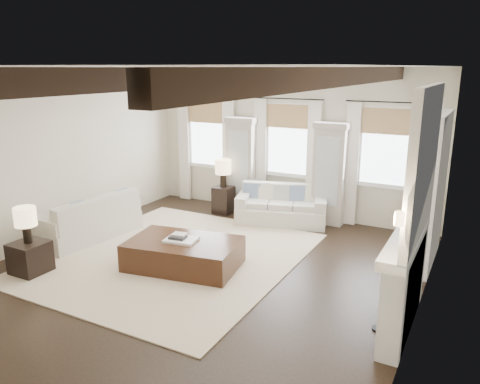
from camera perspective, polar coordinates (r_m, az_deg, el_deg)
The scene contains 15 objects.
ground at distance 7.52m, azimuth -5.54°, elevation -10.19°, with size 7.50×7.50×0.00m, color black.
room_shell at distance 7.33m, azimuth 2.89°, elevation 4.76°, with size 6.54×7.54×3.22m.
area_rug at distance 8.26m, azimuth -8.00°, elevation -7.81°, with size 4.00×4.54×0.02m, color beige.
sofa_back at distance 9.91m, azimuth 5.11°, elevation -1.90°, with size 2.02×1.34×0.79m.
sofa_left at distance 9.37m, azimuth -17.80°, elevation -3.45°, with size 1.08×2.05×0.84m.
ottoman at distance 7.76m, azimuth -6.88°, elevation -7.53°, with size 1.77×1.11×0.47m, color black.
tray at distance 7.67m, azimuth -7.19°, elevation -5.79°, with size 0.50×0.38×0.04m, color white.
book_lower at distance 7.67m, azimuth -7.59°, elevation -5.48°, with size 0.26×0.20×0.04m, color #262628.
book_upper at distance 7.69m, azimuth -7.41°, elevation -5.14°, with size 0.22×0.17×0.03m, color beige.
side_table_front at distance 8.21m, azimuth -24.20°, elevation -7.32°, with size 0.52×0.52×0.52m, color black.
lamp_front at distance 8.00m, azimuth -24.70°, elevation -2.98°, with size 0.34×0.34×0.58m.
side_table_back at distance 10.53m, azimuth -2.03°, elevation -0.95°, with size 0.40×0.40×0.60m, color black.
lamp_back at distance 10.35m, azimuth -2.06°, elevation 2.90°, with size 0.36×0.36×0.62m.
candlestick_near at distance 6.19m, azimuth 16.82°, elevation -12.90°, with size 0.18×0.18×0.87m.
candlestick_far at distance 6.47m, azimuth 17.37°, elevation -11.91°, with size 0.16×0.16×0.81m.
Camera 1 is at (3.83, -5.63, 3.19)m, focal length 35.00 mm.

